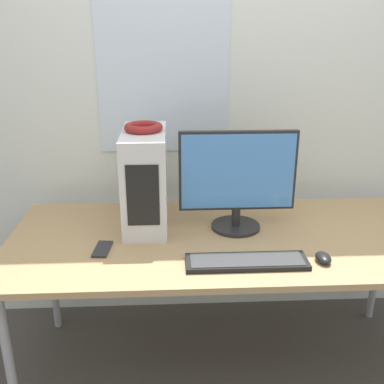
% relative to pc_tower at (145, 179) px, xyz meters
% --- Properties ---
extents(wall_back, '(8.00, 0.07, 2.70)m').
position_rel_pc_tower_xyz_m(wall_back, '(0.37, 0.40, 0.39)').
color(wall_back, silver).
rests_on(wall_back, ground_plane).
extents(desk, '(2.01, 0.88, 0.73)m').
position_rel_pc_tower_xyz_m(desk, '(0.38, -0.17, -0.27)').
color(desk, tan).
rests_on(desk, ground_plane).
extents(pc_tower, '(0.20, 0.46, 0.46)m').
position_rel_pc_tower_xyz_m(pc_tower, '(0.00, 0.00, 0.00)').
color(pc_tower, silver).
rests_on(pc_tower, desk).
extents(headphones, '(0.18, 0.18, 0.04)m').
position_rel_pc_tower_xyz_m(headphones, '(0.00, 0.00, 0.25)').
color(headphones, maroon).
rests_on(headphones, pc_tower).
extents(monitor_main, '(0.54, 0.23, 0.47)m').
position_rel_pc_tower_xyz_m(monitor_main, '(0.43, -0.08, 0.02)').
color(monitor_main, black).
rests_on(monitor_main, desk).
extents(keyboard, '(0.50, 0.14, 0.02)m').
position_rel_pc_tower_xyz_m(keyboard, '(0.42, -0.43, -0.22)').
color(keyboard, black).
rests_on(keyboard, desk).
extents(mouse, '(0.06, 0.10, 0.04)m').
position_rel_pc_tower_xyz_m(mouse, '(0.74, -0.43, -0.21)').
color(mouse, black).
rests_on(mouse, desk).
extents(cell_phone, '(0.08, 0.15, 0.01)m').
position_rel_pc_tower_xyz_m(cell_phone, '(-0.18, -0.28, -0.22)').
color(cell_phone, '#232328').
rests_on(cell_phone, desk).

